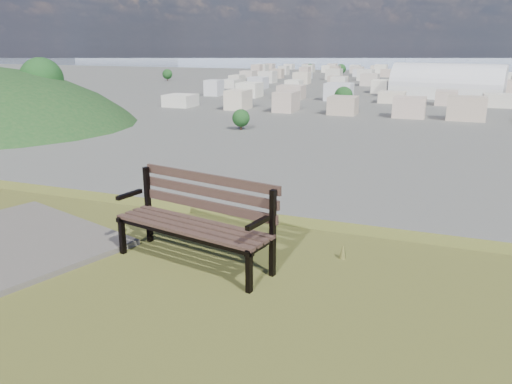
% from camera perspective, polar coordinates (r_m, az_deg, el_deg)
% --- Properties ---
extents(park_bench, '(1.97, 0.98, 0.99)m').
position_cam_1_polar(park_bench, '(5.63, -6.67, -2.65)').
color(park_bench, '#412D25').
rests_on(park_bench, hilltop_mesa).
extents(arena, '(58.04, 31.11, 23.32)m').
position_cam_1_polar(arena, '(285.06, 20.96, 11.10)').
color(arena, silver).
rests_on(arena, ground).
extents(city_blocks, '(395.00, 361.00, 7.00)m').
position_cam_1_polar(city_blocks, '(397.34, 20.84, 12.07)').
color(city_blocks, beige).
rests_on(city_blocks, ground).
extents(city_trees, '(406.52, 387.20, 9.98)m').
position_cam_1_polar(city_trees, '(323.33, 15.90, 11.95)').
color(city_trees, '#38251C').
rests_on(city_trees, ground).
extents(bay_water, '(2400.00, 700.00, 0.12)m').
position_cam_1_polar(bay_water, '(902.58, 21.30, 13.75)').
color(bay_water, gray).
rests_on(bay_water, ground).
extents(far_hills, '(2050.00, 340.00, 60.00)m').
position_cam_1_polar(far_hills, '(1406.56, 18.99, 15.63)').
color(far_hills, '#95A1BA').
rests_on(far_hills, ground).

